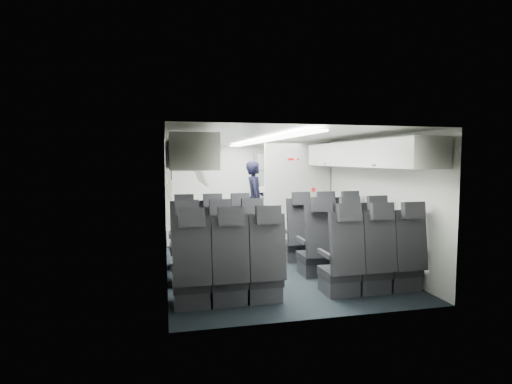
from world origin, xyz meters
name	(u,v)px	position (x,y,z in m)	size (l,w,h in m)	color
cabin_shell	(261,195)	(0.00, 0.00, 1.12)	(3.41, 6.01, 2.16)	black
seat_row_front	(268,240)	(0.00, -0.53, 0.40)	(3.33, 0.56, 1.24)	black
seat_row_mid	(283,252)	(0.00, -1.43, 0.40)	(3.33, 0.56, 1.24)	black
seat_row_rear	(304,267)	(0.00, -2.33, 0.40)	(3.33, 0.56, 1.24)	black
overhead_bin_left_rear	(190,153)	(-1.40, -2.00, 1.86)	(0.53, 1.80, 0.40)	silver
overhead_bin_left_front_open	(181,162)	(-1.44, -0.25, 1.74)	(0.64, 1.70, 0.72)	#9E9E93
overhead_bin_right_rear	(391,153)	(1.40, -2.00, 1.86)	(0.53, 1.80, 0.40)	silver
overhead_bin_right_front	(338,155)	(1.40, -0.25, 1.86)	(0.53, 1.70, 0.40)	silver
bulkhead_partition	(298,193)	(0.98, 0.80, 1.08)	(1.40, 0.15, 2.13)	silver
galley_unit	(272,192)	(0.95, 2.72, 0.95)	(0.85, 0.52, 1.90)	#939399
boarding_door	(168,198)	(-1.64, 1.55, 0.95)	(0.12, 1.27, 1.86)	silver
flight_attendant	(255,199)	(0.29, 1.81, 0.87)	(0.63, 0.42, 1.74)	black
carry_on_bag	(182,157)	(-1.43, -0.29, 1.82)	(0.36, 0.25, 0.21)	black
papers	(263,189)	(0.48, 1.76, 1.10)	(0.20, 0.02, 0.14)	white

